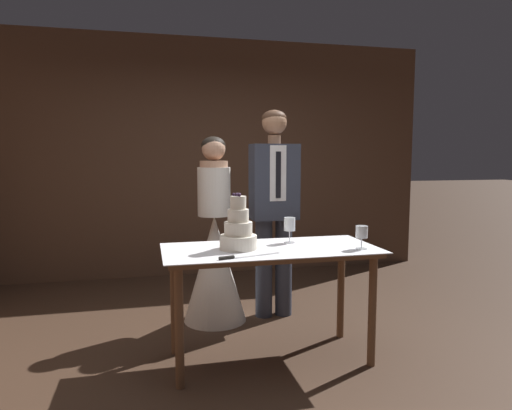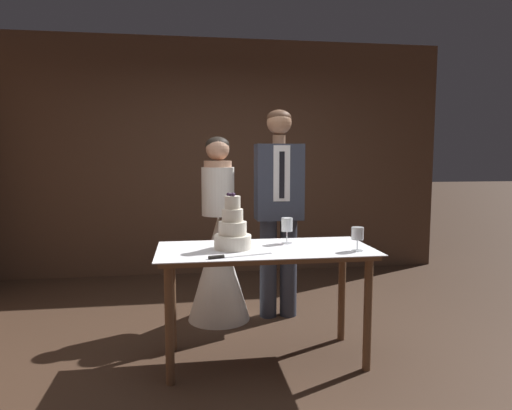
{
  "view_description": "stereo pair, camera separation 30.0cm",
  "coord_description": "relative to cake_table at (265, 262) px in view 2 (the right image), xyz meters",
  "views": [
    {
      "loc": [
        -0.67,
        -3.02,
        1.43
      ],
      "look_at": [
        0.15,
        0.38,
        1.05
      ],
      "focal_mm": 32.0,
      "sensor_mm": 36.0,
      "label": 1
    },
    {
      "loc": [
        -0.37,
        -3.08,
        1.43
      ],
      "look_at": [
        0.15,
        0.38,
        1.05
      ],
      "focal_mm": 32.0,
      "sensor_mm": 36.0,
      "label": 2
    }
  ],
  "objects": [
    {
      "name": "wine_glass_middle",
      "position": [
        0.59,
        -0.18,
        0.21
      ],
      "size": [
        0.08,
        0.08,
        0.16
      ],
      "color": "silver",
      "rests_on": "cake_table"
    },
    {
      "name": "tiered_cake",
      "position": [
        -0.22,
        0.01,
        0.22
      ],
      "size": [
        0.25,
        0.25,
        0.38
      ],
      "color": "silver",
      "rests_on": "cake_table"
    },
    {
      "name": "wall_back",
      "position": [
        -0.15,
        2.53,
        0.7
      ],
      "size": [
        5.53,
        0.12,
        2.8
      ],
      "primitive_type": "cube",
      "color": "#513828",
      "rests_on": "ground_plane"
    },
    {
      "name": "wine_glass_near",
      "position": [
        0.18,
        0.15,
        0.23
      ],
      "size": [
        0.08,
        0.08,
        0.19
      ],
      "color": "silver",
      "rests_on": "cake_table"
    },
    {
      "name": "bride",
      "position": [
        -0.26,
        0.85,
        -0.11
      ],
      "size": [
        0.54,
        0.54,
        1.59
      ],
      "color": "white",
      "rests_on": "ground_plane"
    },
    {
      "name": "cake_knife",
      "position": [
        -0.28,
        -0.25,
        0.11
      ],
      "size": [
        0.42,
        0.14,
        0.02
      ],
      "rotation": [
        0.0,
        0.0,
        0.27
      ],
      "color": "silver",
      "rests_on": "cake_table"
    },
    {
      "name": "cake_table",
      "position": [
        0.0,
        0.0,
        0.0
      ],
      "size": [
        1.47,
        0.69,
        0.8
      ],
      "color": "brown",
      "rests_on": "ground_plane"
    },
    {
      "name": "groom",
      "position": [
        0.26,
        0.85,
        0.33
      ],
      "size": [
        0.41,
        0.25,
        1.82
      ],
      "color": "#333847",
      "rests_on": "ground_plane"
    },
    {
      "name": "ground_plane",
      "position": [
        -0.15,
        0.04,
        -0.7
      ],
      "size": [
        40.0,
        40.0,
        0.0
      ],
      "primitive_type": "plane",
      "color": "#422D21"
    }
  ]
}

